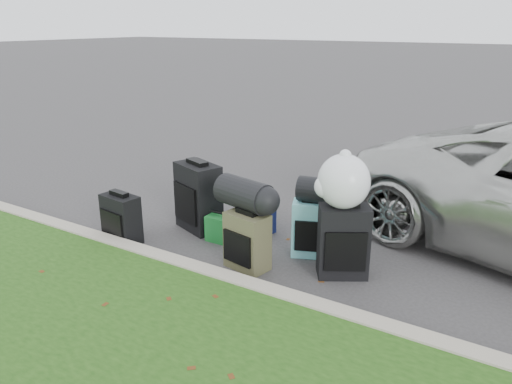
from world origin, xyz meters
The scene contains 12 objects.
ground centered at (0.00, 0.00, 0.00)m, with size 120.00×120.00×0.00m, color #383535.
curb centered at (0.00, -1.00, 0.07)m, with size 120.00×0.18×0.15m, color #9E937F.
suitcase_small_black centered at (-1.32, -0.74, 0.28)m, with size 0.45×0.25×0.56m, color black.
suitcase_large_black_left centered at (-0.81, 0.03, 0.41)m, with size 0.57×0.34×0.82m, color black.
suitcase_olive centered at (0.25, -0.53, 0.30)m, with size 0.43×0.27×0.60m, color #3B3A24.
suitcase_teal centered at (0.68, 0.09, 0.30)m, with size 0.43×0.25×0.61m, color #559FA6.
suitcase_large_black_right centered at (1.13, -0.16, 0.36)m, with size 0.49×0.29×0.73m, color black.
tote_green centered at (-0.40, -0.13, 0.15)m, with size 0.27×0.21×0.30m, color #19732B.
tote_navy centered at (-0.12, 0.34, 0.16)m, with size 0.29×0.23×0.31m, color navy.
duffel_left centered at (0.14, -0.42, 0.76)m, with size 0.32×0.32×0.59m, color black.
duffel_right centered at (0.75, 0.11, 0.74)m, with size 0.27×0.27×0.48m, color black.
trash_bag centered at (1.10, -0.17, 0.98)m, with size 0.51×0.51×0.51m, color white.
Camera 1 is at (2.75, -4.43, 2.41)m, focal length 35.00 mm.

